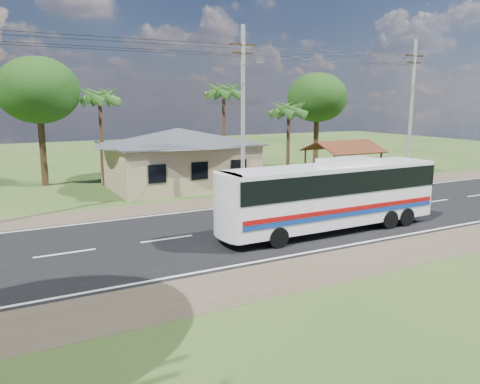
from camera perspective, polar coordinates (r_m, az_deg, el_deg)
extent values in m
plane|color=#2C4819|center=(23.92, 1.36, -4.35)|extent=(120.00, 120.00, 0.00)
cube|color=black|center=(23.92, 1.36, -4.32)|extent=(120.00, 10.00, 0.02)
cube|color=brown|center=(29.61, -4.78, -1.39)|extent=(120.00, 3.00, 0.01)
cube|color=brown|center=(18.78, 11.18, -8.88)|extent=(120.00, 3.00, 0.01)
cube|color=silver|center=(27.99, -3.34, -2.05)|extent=(120.00, 0.15, 0.01)
cube|color=silver|center=(20.12, 7.95, -7.36)|extent=(120.00, 0.15, 0.01)
cube|color=silver|center=(23.92, 1.36, -4.29)|extent=(120.00, 0.15, 0.01)
cube|color=tan|center=(35.65, -7.45, 3.26)|extent=(10.00, 8.00, 3.20)
cube|color=#4C4F54|center=(35.47, -7.52, 5.90)|extent=(10.60, 8.60, 0.10)
pyramid|color=#4C4F54|center=(35.39, -7.56, 7.75)|extent=(12.40, 10.00, 1.20)
cube|color=black|center=(30.91, -10.06, 2.20)|extent=(1.20, 0.08, 1.20)
cube|color=black|center=(31.93, -4.93, 2.60)|extent=(1.20, 0.08, 1.20)
cube|color=black|center=(33.20, -0.15, 2.96)|extent=(1.20, 0.08, 1.20)
cylinder|color=#3B2915|center=(35.04, 11.37, 2.51)|extent=(0.16, 0.16, 2.60)
cylinder|color=#3B2915|center=(37.87, 7.94, 3.23)|extent=(0.16, 0.16, 2.60)
cylinder|color=#3B2915|center=(38.10, 16.76, 2.92)|extent=(0.16, 0.16, 2.60)
cylinder|color=#3B2915|center=(40.71, 13.22, 3.58)|extent=(0.16, 0.16, 2.60)
cube|color=#612917|center=(36.87, 13.57, 5.33)|extent=(5.20, 2.28, 0.90)
cube|color=#612917|center=(38.54, 11.41, 5.65)|extent=(5.20, 2.28, 0.90)
cube|color=#3B2915|center=(37.66, 12.48, 6.02)|extent=(5.20, 0.12, 0.12)
cube|color=#9E9E99|center=(35.19, 14.09, 1.02)|extent=(7.00, 0.30, 0.90)
cylinder|color=#9E9E99|center=(30.23, 0.36, 9.41)|extent=(0.26, 0.26, 11.00)
cube|color=#3B2915|center=(30.43, 0.37, 17.53)|extent=(1.80, 0.12, 0.12)
cube|color=#3B2915|center=(30.37, 0.37, 16.59)|extent=(1.40, 0.10, 0.10)
cylinder|color=#9E9E99|center=(39.59, 20.13, 9.11)|extent=(0.26, 0.26, 11.00)
cube|color=#3B2915|center=(39.73, 20.55, 15.31)|extent=(1.80, 0.12, 0.12)
cube|color=#3B2915|center=(39.69, 20.50, 14.59)|extent=(1.40, 0.10, 0.10)
cylinder|color=gray|center=(29.44, 1.32, 15.40)|extent=(0.08, 2.00, 0.08)
cube|color=gray|center=(28.57, 2.33, 15.53)|extent=(0.50, 0.18, 0.12)
cylinder|color=black|center=(27.57, -15.19, 17.43)|extent=(16.00, 0.02, 0.02)
cylinder|color=black|center=(34.56, 11.86, 16.18)|extent=(15.00, 0.02, 0.02)
cylinder|color=#47301E|center=(37.58, 5.89, 5.83)|extent=(0.28, 0.28, 6.00)
cylinder|color=#47301E|center=(39.69, -1.98, 7.23)|extent=(0.28, 0.28, 7.50)
cylinder|color=#47301E|center=(36.97, -16.50, 6.13)|extent=(0.28, 0.28, 7.00)
cylinder|color=#47301E|center=(38.43, -22.92, 5.10)|extent=(0.50, 0.50, 5.95)
ellipsoid|color=#173B10|center=(38.29, -23.40, 11.32)|extent=(6.00, 6.00, 4.92)
cylinder|color=#47301E|center=(45.41, 9.25, 6.36)|extent=(0.50, 0.50, 5.60)
ellipsoid|color=#173B10|center=(45.28, 9.40, 11.31)|extent=(5.60, 5.60, 4.59)
cube|color=white|center=(23.32, 11.10, -0.27)|extent=(11.43, 2.47, 2.85)
cube|color=black|center=(23.20, 11.16, 1.45)|extent=(11.47, 2.53, 1.05)
cube|color=black|center=(20.17, -1.51, -0.71)|extent=(0.13, 2.19, 1.71)
cube|color=#930909|center=(22.53, 12.99, -2.10)|extent=(11.22, 0.13, 0.21)
cube|color=navy|center=(22.59, 12.96, -2.69)|extent=(11.22, 0.13, 0.21)
cube|color=white|center=(23.69, 13.02, 3.66)|extent=(2.86, 1.54, 0.29)
cylinder|color=black|center=(20.60, 4.64, -5.54)|extent=(0.95, 0.34, 0.95)
cylinder|color=black|center=(22.39, 1.60, -4.16)|extent=(0.95, 0.34, 0.95)
cylinder|color=black|center=(24.74, 17.72, -3.22)|extent=(0.95, 0.34, 0.95)
cylinder|color=black|center=(26.26, 14.31, -2.24)|extent=(0.95, 0.34, 0.95)
cylinder|color=black|center=(25.56, 19.51, -2.89)|extent=(0.95, 0.34, 0.95)
cylinder|color=black|center=(27.03, 16.09, -1.96)|extent=(0.95, 0.34, 0.95)
imported|color=black|center=(36.57, 12.87, 1.37)|extent=(1.62, 0.89, 0.81)
imported|color=#1B4B94|center=(35.85, 15.93, 1.82)|extent=(0.68, 0.48, 1.78)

